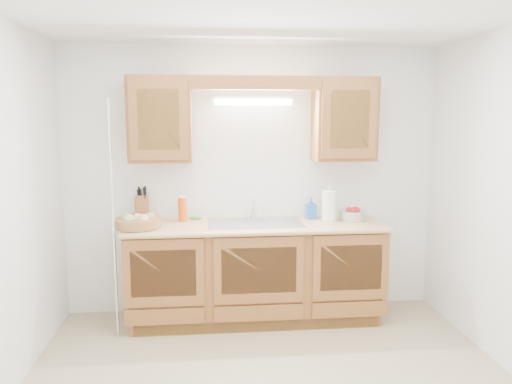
{
  "coord_description": "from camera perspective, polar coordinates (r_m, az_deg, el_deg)",
  "views": [
    {
      "loc": [
        -0.43,
        -3.17,
        1.85
      ],
      "look_at": [
        -0.03,
        0.85,
        1.24
      ],
      "focal_mm": 35.0,
      "sensor_mm": 36.0,
      "label": 1
    }
  ],
  "objects": [
    {
      "name": "fluorescent_fixture",
      "position": [
        4.61,
        -0.34,
        10.43
      ],
      "size": [
        0.76,
        0.08,
        0.08
      ],
      "color": "white",
      "rests_on": "room"
    },
    {
      "name": "knife_block",
      "position": [
        4.72,
        -12.9,
        -1.77
      ],
      "size": [
        0.15,
        0.21,
        0.33
      ],
      "rotation": [
        0.0,
        0.0,
        0.25
      ],
      "color": "brown",
      "rests_on": "countertop"
    },
    {
      "name": "paper_towel",
      "position": [
        4.63,
        8.35,
        -1.6
      ],
      "size": [
        0.16,
        0.16,
        0.33
      ],
      "rotation": [
        0.0,
        0.0,
        -0.06
      ],
      "color": "silver",
      "rests_on": "countertop"
    },
    {
      "name": "soap_bottle",
      "position": [
        4.71,
        6.29,
        -1.82
      ],
      "size": [
        0.1,
        0.1,
        0.2
      ],
      "primitive_type": "imported",
      "rotation": [
        0.0,
        0.0,
        0.09
      ],
      "color": "blue",
      "rests_on": "countertop"
    },
    {
      "name": "outlet_plate",
      "position": [
        4.91,
        10.69,
        0.26
      ],
      "size": [
        0.08,
        0.01,
        0.12
      ],
      "primitive_type": "cube",
      "color": "white",
      "rests_on": "room"
    },
    {
      "name": "countertop",
      "position": [
        4.48,
        -0.05,
        -3.89
      ],
      "size": [
        2.3,
        0.63,
        0.04
      ],
      "primitive_type": "cube",
      "color": "tan",
      "rests_on": "base_cabinets"
    },
    {
      "name": "sink",
      "position": [
        4.52,
        -0.07,
        -4.48
      ],
      "size": [
        0.84,
        0.46,
        0.36
      ],
      "color": "#9E9EA3",
      "rests_on": "countertop"
    },
    {
      "name": "orange_canister",
      "position": [
        4.61,
        -8.4,
        -1.9
      ],
      "size": [
        0.09,
        0.09,
        0.23
      ],
      "rotation": [
        0.0,
        0.0,
        -0.16
      ],
      "color": "#E3500C",
      "rests_on": "countertop"
    },
    {
      "name": "base_cabinets",
      "position": [
        4.61,
        -0.07,
        -9.19
      ],
      "size": [
        2.2,
        0.6,
        0.86
      ],
      "primitive_type": "cube",
      "color": "brown",
      "rests_on": "ground"
    },
    {
      "name": "upper_cabinet_right",
      "position": [
        4.68,
        10.04,
        8.17
      ],
      "size": [
        0.55,
        0.33,
        0.75
      ],
      "primitive_type": "cube",
      "color": "brown",
      "rests_on": "room"
    },
    {
      "name": "wire_shelf_pole",
      "position": [
        4.26,
        -16.0,
        -3.23
      ],
      "size": [
        0.03,
        0.03,
        2.0
      ],
      "primitive_type": "cylinder",
      "color": "silver",
      "rests_on": "ground"
    },
    {
      "name": "room",
      "position": [
        3.26,
        1.98,
        -2.02
      ],
      "size": [
        3.52,
        3.5,
        2.5
      ],
      "color": "tan",
      "rests_on": "ground"
    },
    {
      "name": "fruit_basket",
      "position": [
        4.43,
        -13.38,
        -3.28
      ],
      "size": [
        0.45,
        0.45,
        0.13
      ],
      "rotation": [
        0.0,
        0.0,
        0.12
      ],
      "color": "#AC7A45",
      "rests_on": "countertop"
    },
    {
      "name": "apple_bowl",
      "position": [
        4.7,
        10.96,
        -2.53
      ],
      "size": [
        0.28,
        0.28,
        0.13
      ],
      "rotation": [
        0.0,
        0.0,
        0.14
      ],
      "color": "silver",
      "rests_on": "countertop"
    },
    {
      "name": "sponge",
      "position": [
        4.71,
        -6.92,
        -3.01
      ],
      "size": [
        0.11,
        0.09,
        0.02
      ],
      "rotation": [
        0.0,
        0.0,
        -0.35
      ],
      "color": "#CC333F",
      "rests_on": "countertop"
    },
    {
      "name": "upper_cabinet_left",
      "position": [
        4.52,
        -10.87,
        8.14
      ],
      "size": [
        0.55,
        0.33,
        0.75
      ],
      "primitive_type": "cube",
      "color": "brown",
      "rests_on": "room"
    },
    {
      "name": "valance",
      "position": [
        4.39,
        -0.06,
        12.39
      ],
      "size": [
        2.2,
        0.05,
        0.12
      ],
      "primitive_type": "cube",
      "color": "brown",
      "rests_on": "room"
    }
  ]
}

